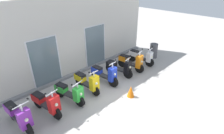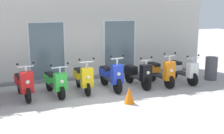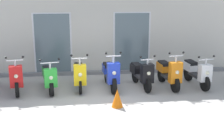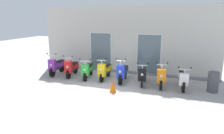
% 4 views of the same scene
% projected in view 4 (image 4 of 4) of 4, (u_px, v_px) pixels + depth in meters
% --- Properties ---
extents(ground_plane, '(40.00, 40.00, 0.00)m').
position_uv_depth(ground_plane, '(105.00, 88.00, 9.86)').
color(ground_plane, '#A8A39E').
extents(storefront_facade, '(10.46, 0.50, 3.85)m').
position_uv_depth(storefront_facade, '(125.00, 41.00, 12.22)').
color(storefront_facade, beige).
rests_on(storefront_facade, ground_plane).
extents(scooter_purple, '(0.56, 1.64, 1.33)m').
position_uv_depth(scooter_purple, '(57.00, 66.00, 11.93)').
color(scooter_purple, black).
rests_on(scooter_purple, ground_plane).
extents(scooter_red, '(0.62, 1.57, 1.26)m').
position_uv_depth(scooter_red, '(72.00, 68.00, 11.60)').
color(scooter_red, black).
rests_on(scooter_red, ground_plane).
extents(scooter_green, '(0.70, 1.56, 1.17)m').
position_uv_depth(scooter_green, '(88.00, 70.00, 11.29)').
color(scooter_green, black).
rests_on(scooter_green, ground_plane).
extents(scooter_yellow, '(0.55, 1.56, 1.26)m').
position_uv_depth(scooter_yellow, '(105.00, 70.00, 11.02)').
color(scooter_yellow, black).
rests_on(scooter_yellow, ground_plane).
extents(scooter_blue, '(0.53, 1.66, 1.32)m').
position_uv_depth(scooter_blue, '(123.00, 73.00, 10.64)').
color(scooter_blue, black).
rests_on(scooter_blue, ground_plane).
extents(scooter_black, '(0.62, 1.60, 1.19)m').
position_uv_depth(scooter_black, '(142.00, 75.00, 10.29)').
color(scooter_black, black).
rests_on(scooter_black, ground_plane).
extents(scooter_orange, '(0.59, 1.58, 1.29)m').
position_uv_depth(scooter_orange, '(161.00, 76.00, 9.93)').
color(scooter_orange, black).
rests_on(scooter_orange, ground_plane).
extents(scooter_white, '(0.62, 1.64, 1.15)m').
position_uv_depth(scooter_white, '(182.00, 78.00, 9.67)').
color(scooter_white, black).
rests_on(scooter_white, ground_plane).
extents(traffic_cone, '(0.32, 0.32, 0.52)m').
position_uv_depth(traffic_cone, '(113.00, 86.00, 9.24)').
color(traffic_cone, orange).
rests_on(traffic_cone, ground_plane).
extents(trash_bin, '(0.47, 0.47, 0.90)m').
position_uv_depth(trash_bin, '(213.00, 82.00, 9.24)').
color(trash_bin, '#4C4C51').
rests_on(trash_bin, ground_plane).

